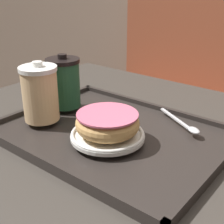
{
  "coord_description": "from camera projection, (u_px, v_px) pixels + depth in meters",
  "views": [
    {
      "loc": [
        0.39,
        -0.53,
        1.09
      ],
      "look_at": [
        -0.02,
        -0.03,
        0.8
      ],
      "focal_mm": 50.0,
      "sensor_mm": 36.0,
      "label": 1
    }
  ],
  "objects": [
    {
      "name": "coffee_cup_front",
      "position": [
        40.0,
        93.0,
        0.75
      ],
      "size": [
        0.09,
        0.09,
        0.15
      ],
      "color": "#E0B784",
      "rests_on": "serving_tray"
    },
    {
      "name": "serving_tray",
      "position": [
        112.0,
        134.0,
        0.73
      ],
      "size": [
        0.51,
        0.38,
        0.02
      ],
      "color": "#282321",
      "rests_on": "cafe_table"
    },
    {
      "name": "spoon",
      "position": [
        187.0,
        126.0,
        0.72
      ],
      "size": [
        0.15,
        0.09,
        0.01
      ],
      "rotation": [
        0.0,
        0.0,
        5.77
      ],
      "color": "silver",
      "rests_on": "serving_tray"
    },
    {
      "name": "coffee_cup_rear",
      "position": [
        64.0,
        82.0,
        0.83
      ],
      "size": [
        0.09,
        0.09,
        0.14
      ],
      "color": "#235638",
      "rests_on": "serving_tray"
    },
    {
      "name": "donut_chocolate_glazed",
      "position": [
        108.0,
        123.0,
        0.67
      ],
      "size": [
        0.14,
        0.14,
        0.04
      ],
      "color": "tan",
      "rests_on": "plate_with_chocolate_donut"
    },
    {
      "name": "plate_with_chocolate_donut",
      "position": [
        108.0,
        135.0,
        0.68
      ],
      "size": [
        0.16,
        0.16,
        0.01
      ],
      "color": "white",
      "rests_on": "serving_tray"
    },
    {
      "name": "cafe_table",
      "position": [
        125.0,
        191.0,
        0.81
      ],
      "size": [
        1.08,
        0.89,
        0.74
      ],
      "color": "#38332D",
      "rests_on": "ground_plane"
    }
  ]
}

